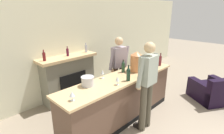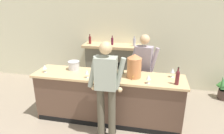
# 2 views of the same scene
# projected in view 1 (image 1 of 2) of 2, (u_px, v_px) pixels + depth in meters

# --- Properties ---
(wall_back_panel) EXTENTS (12.00, 0.07, 2.75)m
(wall_back_panel) POSITION_uv_depth(u_px,v_px,m) (64.00, 48.00, 4.70)
(wall_back_panel) COLOR beige
(wall_back_panel) RESTS_ON ground_plane
(bar_counter) EXTENTS (3.00, 0.69, 1.01)m
(bar_counter) POSITION_uv_depth(u_px,v_px,m) (121.00, 98.00, 3.84)
(bar_counter) COLOR brown
(bar_counter) RESTS_ON ground_plane
(fireplace_stone) EXTENTS (1.56, 0.52, 1.49)m
(fireplace_stone) POSITION_uv_depth(u_px,v_px,m) (69.00, 78.00, 4.71)
(fireplace_stone) COLOR slate
(fireplace_stone) RESTS_ON ground_plane
(armchair_black) EXTENTS (1.23, 1.24, 0.74)m
(armchair_black) POSITION_uv_depth(u_px,v_px,m) (213.00, 92.00, 4.70)
(armchair_black) COLOR black
(armchair_black) RESTS_ON ground_plane
(potted_plant_corner) EXTENTS (0.41, 0.43, 0.65)m
(potted_plant_corner) POSITION_uv_depth(u_px,v_px,m) (138.00, 67.00, 6.72)
(potted_plant_corner) COLOR brown
(potted_plant_corner) RESTS_ON ground_plane
(person_customer) EXTENTS (0.66, 0.31, 1.82)m
(person_customer) POSITION_uv_depth(u_px,v_px,m) (147.00, 83.00, 3.38)
(person_customer) COLOR #514B3C
(person_customer) RESTS_ON ground_plane
(person_bartender) EXTENTS (0.65, 0.36, 1.72)m
(person_bartender) POSITION_uv_depth(u_px,v_px,m) (119.00, 66.00, 4.59)
(person_bartender) COLOR #4B3F30
(person_bartender) RESTS_ON ground_plane
(copper_dispenser) EXTENTS (0.28, 0.32, 0.46)m
(copper_dispenser) POSITION_uv_depth(u_px,v_px,m) (136.00, 61.00, 3.96)
(copper_dispenser) COLOR #CB7F4D
(copper_dispenser) RESTS_ON bar_counter
(ice_bucket_steel) EXTENTS (0.24, 0.24, 0.18)m
(ice_bucket_steel) POSITION_uv_depth(u_px,v_px,m) (88.00, 81.00, 3.24)
(ice_bucket_steel) COLOR silver
(ice_bucket_steel) RESTS_ON bar_counter
(wine_bottle_cabernet_heavy) EXTENTS (0.08, 0.08, 0.33)m
(wine_bottle_cabernet_heavy) POSITION_uv_depth(u_px,v_px,m) (128.00, 74.00, 3.45)
(wine_bottle_cabernet_heavy) COLOR #193829
(wine_bottle_cabernet_heavy) RESTS_ON bar_counter
(wine_bottle_port_short) EXTENTS (0.07, 0.07, 0.32)m
(wine_bottle_port_short) POSITION_uv_depth(u_px,v_px,m) (160.00, 60.00, 4.40)
(wine_bottle_port_short) COLOR #5B2026
(wine_bottle_port_short) RESTS_ON bar_counter
(wine_bottle_merlot_tall) EXTENTS (0.08, 0.08, 0.29)m
(wine_bottle_merlot_tall) POSITION_uv_depth(u_px,v_px,m) (123.00, 67.00, 3.93)
(wine_bottle_merlot_tall) COLOR #22412A
(wine_bottle_merlot_tall) RESTS_ON bar_counter
(wine_glass_by_dispenser) EXTENTS (0.08, 0.08, 0.18)m
(wine_glass_by_dispenser) POSITION_uv_depth(u_px,v_px,m) (148.00, 59.00, 4.58)
(wine_glass_by_dispenser) COLOR silver
(wine_glass_by_dispenser) RESTS_ON bar_counter
(wine_glass_front_right) EXTENTS (0.07, 0.07, 0.18)m
(wine_glass_front_right) POSITION_uv_depth(u_px,v_px,m) (102.00, 72.00, 3.58)
(wine_glass_front_right) COLOR silver
(wine_glass_front_right) RESTS_ON bar_counter
(wine_glass_back_row) EXTENTS (0.09, 0.09, 0.16)m
(wine_glass_back_row) POSITION_uv_depth(u_px,v_px,m) (72.00, 94.00, 2.69)
(wine_glass_back_row) COLOR silver
(wine_glass_back_row) RESTS_ON bar_counter
(wine_glass_mid_counter) EXTENTS (0.08, 0.08, 0.17)m
(wine_glass_mid_counter) POSITION_uv_depth(u_px,v_px,m) (152.00, 66.00, 4.04)
(wine_glass_mid_counter) COLOR silver
(wine_glass_mid_counter) RESTS_ON bar_counter
(wine_glass_front_left) EXTENTS (0.08, 0.08, 0.17)m
(wine_glass_front_left) POSITION_uv_depth(u_px,v_px,m) (117.00, 79.00, 3.26)
(wine_glass_front_left) COLOR silver
(wine_glass_front_left) RESTS_ON bar_counter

